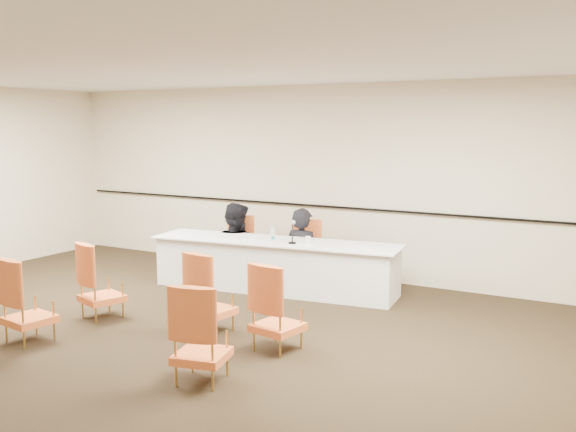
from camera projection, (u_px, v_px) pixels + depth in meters
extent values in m
plane|color=black|center=(154.00, 347.00, 6.90)|extent=(10.00, 10.00, 0.00)
plane|color=silver|center=(145.00, 62.00, 6.47)|extent=(10.00, 10.00, 0.00)
cube|color=beige|center=(322.00, 181.00, 10.12)|extent=(10.00, 0.04, 3.00)
cube|color=black|center=(321.00, 206.00, 10.15)|extent=(9.80, 0.04, 0.03)
imported|color=black|center=(302.00, 263.00, 9.67)|extent=(0.64, 0.44, 1.68)
imported|color=black|center=(235.00, 257.00, 10.09)|extent=(0.86, 0.68, 1.72)
cube|color=white|center=(307.00, 244.00, 8.92)|extent=(0.35, 0.29, 0.00)
cylinder|color=silver|center=(270.00, 238.00, 9.09)|extent=(0.08, 0.08, 0.10)
cylinder|color=white|center=(308.00, 241.00, 8.85)|extent=(0.09, 0.09, 0.12)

